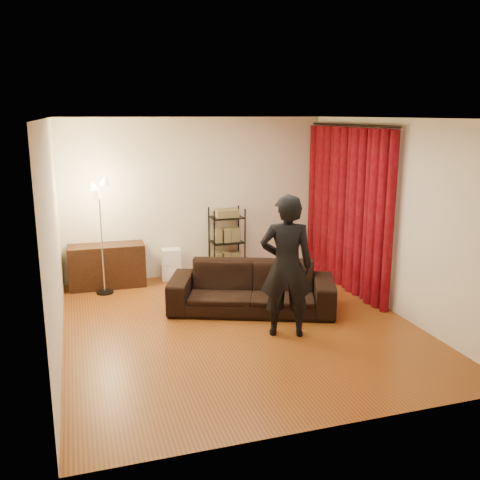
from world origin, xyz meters
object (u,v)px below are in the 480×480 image
object	(u,v)px
storage_boxes	(171,264)
wire_shelf	(227,242)
sofa	(252,288)
floor_lamp	(102,238)
person	(286,266)
media_cabinet	(107,266)

from	to	relation	value
storage_boxes	wire_shelf	bearing A→B (deg)	-2.06
sofa	floor_lamp	bearing A→B (deg)	165.99
person	wire_shelf	xyz separation A→B (m)	(0.00, 2.71, -0.31)
sofa	storage_boxes	world-z (taller)	sofa
person	storage_boxes	bearing A→B (deg)	-50.70
storage_boxes	media_cabinet	bearing A→B (deg)	-175.42
floor_lamp	sofa	bearing A→B (deg)	-35.31
person	wire_shelf	size ratio (longest dim) A/B	1.53
person	media_cabinet	size ratio (longest dim) A/B	1.51
wire_shelf	sofa	bearing A→B (deg)	-108.15
wire_shelf	person	bearing A→B (deg)	-103.69
person	media_cabinet	bearing A→B (deg)	-32.79
media_cabinet	wire_shelf	size ratio (longest dim) A/B	1.01
sofa	storage_boxes	xyz separation A→B (m)	(-0.83, 1.80, -0.07)
media_cabinet	sofa	bearing A→B (deg)	-41.09
person	floor_lamp	bearing A→B (deg)	-28.11
wire_shelf	storage_boxes	bearing A→B (deg)	164.32
media_cabinet	storage_boxes	xyz separation A→B (m)	(1.06, 0.08, -0.08)
sofa	floor_lamp	size ratio (longest dim) A/B	1.30
person	storage_boxes	world-z (taller)	person
sofa	storage_boxes	bearing A→B (deg)	136.09
media_cabinet	floor_lamp	xyz separation A→B (m)	(-0.08, -0.32, 0.55)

